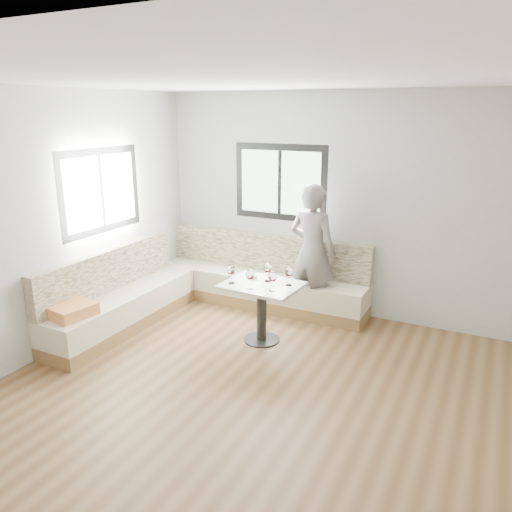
{
  "coord_description": "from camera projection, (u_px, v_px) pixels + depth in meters",
  "views": [
    {
      "loc": [
        1.75,
        -3.49,
        2.57
      ],
      "look_at": [
        -0.68,
        1.34,
        0.98
      ],
      "focal_mm": 35.0,
      "sensor_mm": 36.0,
      "label": 1
    }
  ],
  "objects": [
    {
      "name": "room",
      "position": [
        252.0,
        253.0,
        4.17
      ],
      "size": [
        5.01,
        5.01,
        2.81
      ],
      "color": "brown",
      "rests_on": "ground"
    },
    {
      "name": "wine_glass_b",
      "position": [
        250.0,
        275.0,
        5.4
      ],
      "size": [
        0.1,
        0.1,
        0.22
      ],
      "color": "white",
      "rests_on": "table"
    },
    {
      "name": "wine_glass_a",
      "position": [
        231.0,
        270.0,
        5.56
      ],
      "size": [
        0.1,
        0.1,
        0.22
      ],
      "color": "white",
      "rests_on": "table"
    },
    {
      "name": "olive_ramekin",
      "position": [
        253.0,
        277.0,
        5.76
      ],
      "size": [
        0.1,
        0.1,
        0.04
      ],
      "color": "white",
      "rests_on": "table"
    },
    {
      "name": "wine_glass_c",
      "position": [
        273.0,
        277.0,
        5.33
      ],
      "size": [
        0.1,
        0.1,
        0.22
      ],
      "color": "white",
      "rests_on": "table"
    },
    {
      "name": "table",
      "position": [
        262.0,
        298.0,
        5.63
      ],
      "size": [
        0.88,
        0.7,
        0.69
      ],
      "rotation": [
        0.0,
        0.0,
        -0.06
      ],
      "color": "black",
      "rests_on": "ground"
    },
    {
      "name": "wine_glass_d",
      "position": [
        268.0,
        269.0,
        5.62
      ],
      "size": [
        0.1,
        0.1,
        0.22
      ],
      "color": "white",
      "rests_on": "table"
    },
    {
      "name": "person",
      "position": [
        312.0,
        252.0,
        6.21
      ],
      "size": [
        0.69,
        0.51,
        1.72
      ],
      "primitive_type": "imported",
      "rotation": [
        0.0,
        0.0,
        2.98
      ],
      "color": "slate",
      "rests_on": "ground"
    },
    {
      "name": "wine_glass_e",
      "position": [
        289.0,
        272.0,
        5.49
      ],
      "size": [
        0.1,
        0.1,
        0.22
      ],
      "color": "white",
      "rests_on": "table"
    },
    {
      "name": "banquette",
      "position": [
        202.0,
        289.0,
        6.45
      ],
      "size": [
        2.9,
        2.8,
        0.95
      ],
      "color": "brown",
      "rests_on": "ground"
    }
  ]
}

